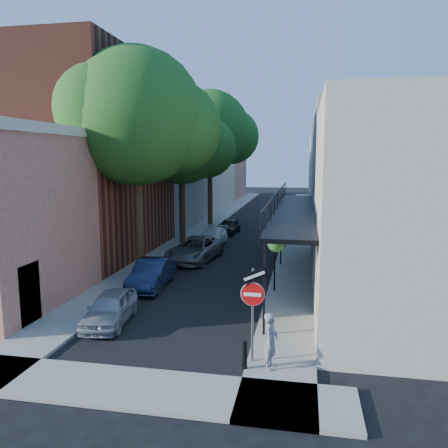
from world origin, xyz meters
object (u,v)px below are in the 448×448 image
at_px(oak_far, 215,132).
at_px(parked_car_e, 229,226).
at_px(sign_post, 253,298).
at_px(oak_near, 146,120).
at_px(parked_car_b, 152,274).
at_px(parked_car_a, 110,308).
at_px(parked_car_d, 212,237).
at_px(pedestrian, 271,341).
at_px(bollard, 245,355).
at_px(oak_mid, 188,142).
at_px(parked_car_c, 195,249).

xyz_separation_m(oak_far, parked_car_e, (1.95, -4.28, -7.66)).
bearing_deg(sign_post, oak_near, 125.09).
bearing_deg(parked_car_b, parked_car_a, -92.29).
height_order(parked_car_d, pedestrian, pedestrian).
height_order(bollard, parked_car_e, parked_car_e).
bearing_deg(bollard, oak_mid, 109.90).
height_order(parked_car_c, pedestrian, pedestrian).
distance_m(oak_mid, parked_car_a, 16.35).
distance_m(bollard, oak_far, 28.58).
bearing_deg(oak_far, oak_near, -90.04).
xyz_separation_m(parked_car_a, parked_car_d, (0.58, 15.01, -0.00)).
xyz_separation_m(oak_near, parked_car_e, (1.97, 12.73, -7.28)).
height_order(oak_far, parked_car_d, oak_far).
height_order(oak_mid, parked_car_d, oak_mid).
relative_size(bollard, parked_car_b, 0.20).
bearing_deg(oak_far, parked_car_e, -65.44).
bearing_deg(pedestrian, bollard, 113.33).
xyz_separation_m(oak_near, parked_car_b, (0.98, -2.43, -7.22)).
height_order(sign_post, parked_car_d, sign_post).
distance_m(parked_car_a, pedestrian, 6.59).
xyz_separation_m(bollard, oak_near, (-6.37, 9.76, 7.36)).
xyz_separation_m(oak_far, pedestrian, (7.07, -26.61, -7.33)).
distance_m(sign_post, oak_near, 12.77).
bearing_deg(oak_near, oak_mid, 90.37).
xyz_separation_m(oak_far, parked_car_b, (0.96, -19.44, -7.60)).
relative_size(parked_car_c, parked_car_d, 1.23).
relative_size(sign_post, parked_car_b, 0.75).
height_order(oak_near, parked_car_b, oak_near).
height_order(oak_near, pedestrian, oak_near).
bearing_deg(sign_post, oak_mid, 110.86).
xyz_separation_m(bollard, parked_car_c, (-4.74, 12.90, 0.17)).
distance_m(bollard, parked_car_b, 9.10).
bearing_deg(bollard, sign_post, 71.44).
height_order(oak_mid, parked_car_c, oak_mid).
distance_m(parked_car_e, pedestrian, 22.92).
bearing_deg(parked_car_a, bollard, -33.96).
bearing_deg(oak_mid, parked_car_c, -70.80).
distance_m(sign_post, parked_car_d, 18.03).
xyz_separation_m(oak_mid, pedestrian, (7.13, -17.57, -6.13)).
bearing_deg(oak_near, sign_post, -54.91).
distance_m(parked_car_a, parked_car_e, 19.76).
relative_size(sign_post, parked_car_d, 0.74).
bearing_deg(oak_near, parked_car_e, 81.22).
bearing_deg(sign_post, oak_far, 103.91).
relative_size(oak_mid, parked_car_d, 2.53).
xyz_separation_m(sign_post, oak_near, (-6.53, 9.29, 5.84)).
xyz_separation_m(sign_post, pedestrian, (0.55, -0.32, -1.11)).
relative_size(parked_car_b, parked_car_c, 0.81).
xyz_separation_m(sign_post, parked_car_a, (-5.49, 2.28, -1.45)).
xyz_separation_m(sign_post, parked_car_c, (-4.90, 12.43, -1.35)).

